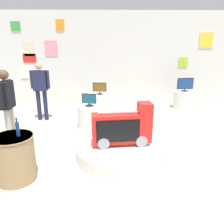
{
  "coord_description": "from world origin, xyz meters",
  "views": [
    {
      "loc": [
        0.1,
        -3.93,
        2.22
      ],
      "look_at": [
        0.19,
        0.62,
        0.81
      ],
      "focal_mm": 35.87,
      "sensor_mm": 36.0,
      "label": 1
    }
  ],
  "objects": [
    {
      "name": "tv_on_left_rear",
      "position": [
        -0.4,
        1.81,
        0.78
      ],
      "size": [
        0.38,
        0.22,
        0.34
      ],
      "color": "black",
      "rests_on": "display_pedestal_left_rear"
    },
    {
      "name": "display_pedestal_left_rear",
      "position": [
        -0.4,
        1.82,
        0.3
      ],
      "size": [
        0.64,
        0.64,
        0.61
      ],
      "primitive_type": "cylinder",
      "color": "silver",
      "rests_on": "ground"
    },
    {
      "name": "tv_on_right_rear",
      "position": [
        -0.17,
        3.23,
        0.81
      ],
      "size": [
        0.44,
        0.21,
        0.38
      ],
      "color": "black",
      "rests_on": "display_pedestal_right_rear"
    },
    {
      "name": "ground_plane",
      "position": [
        0.0,
        0.0,
        0.0
      ],
      "size": [
        30.0,
        30.0,
        0.0
      ],
      "primitive_type": "plane",
      "color": "#A8A091"
    },
    {
      "name": "back_wall_display",
      "position": [
        -0.02,
        4.68,
        1.67
      ],
      "size": [
        10.12,
        0.13,
        3.33
      ],
      "color": "silver",
      "rests_on": "ground"
    },
    {
      "name": "shopper_browsing_near_truck",
      "position": [
        -1.85,
        2.51,
        1.0
      ],
      "size": [
        0.56,
        0.22,
        1.7
      ],
      "color": "#1E233F",
      "rests_on": "ground"
    },
    {
      "name": "display_pedestal_center_rear",
      "position": [
        2.78,
        3.68,
        0.3
      ],
      "size": [
        0.75,
        0.75,
        0.61
      ],
      "primitive_type": "cylinder",
      "color": "silver",
      "rests_on": "ground"
    },
    {
      "name": "main_display_pedestal",
      "position": [
        0.37,
        0.19,
        0.13
      ],
      "size": [
        1.84,
        1.84,
        0.25
      ],
      "primitive_type": "cylinder",
      "color": "silver",
      "rests_on": "ground"
    },
    {
      "name": "display_pedestal_right_rear",
      "position": [
        -0.17,
        3.23,
        0.3
      ],
      "size": [
        0.86,
        0.86,
        0.61
      ],
      "primitive_type": "cylinder",
      "color": "silver",
      "rests_on": "ground"
    },
    {
      "name": "side_table_round",
      "position": [
        -1.45,
        -0.59,
        0.4
      ],
      "size": [
        0.67,
        0.67,
        0.78
      ],
      "color": "#9E7F56",
      "rests_on": "ground"
    },
    {
      "name": "shopper_browsing_rear",
      "position": [
        -1.99,
        0.6,
        1.01
      ],
      "size": [
        0.21,
        0.56,
        1.71
      ],
      "color": "#B2ADA3",
      "rests_on": "ground"
    },
    {
      "name": "novelty_firetruck_tv",
      "position": [
        0.39,
        0.18,
        0.61
      ],
      "size": [
        1.2,
        0.46,
        0.86
      ],
      "color": "gray",
      "rests_on": "main_display_pedestal"
    },
    {
      "name": "bottle_on_side_table",
      "position": [
        -1.35,
        -0.57,
        0.91
      ],
      "size": [
        0.06,
        0.06,
        0.31
      ],
      "color": "navy",
      "rests_on": "side_table_round"
    },
    {
      "name": "tv_on_center_rear",
      "position": [
        2.78,
        3.68,
        0.85
      ],
      "size": [
        0.58,
        0.23,
        0.46
      ],
      "color": "black",
      "rests_on": "display_pedestal_center_rear"
    }
  ]
}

